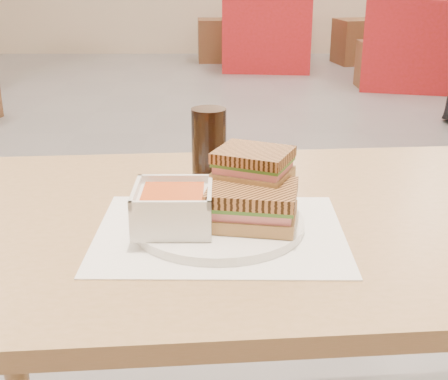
{
  "coord_description": "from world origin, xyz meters",
  "views": [
    {
      "loc": [
        0.01,
        -2.85,
        1.15
      ],
      "look_at": [
        0.01,
        -2.0,
        0.82
      ],
      "focal_mm": 49.0,
      "sensor_mm": 36.0,
      "label": 1
    }
  ],
  "objects_px": {
    "bg_table_2": "(268,30)",
    "bg_chair_1l": "(379,65)",
    "panini_lower": "(252,204)",
    "bg_table_1": "(414,42)",
    "plate": "(218,223)",
    "bg_chair_2r": "(356,42)",
    "main_table": "(274,275)",
    "soup_bowl": "(173,209)",
    "bg_chair_2l": "(217,40)",
    "cola_glass": "(209,145)"
  },
  "relations": [
    {
      "from": "main_table",
      "to": "bg_chair_2l",
      "type": "height_order",
      "value": "main_table"
    },
    {
      "from": "bg_chair_2r",
      "to": "bg_table_1",
      "type": "bearing_deg",
      "value": -78.07
    },
    {
      "from": "bg_table_2",
      "to": "bg_chair_1l",
      "type": "bearing_deg",
      "value": -49.53
    },
    {
      "from": "bg_table_1",
      "to": "bg_chair_1l",
      "type": "distance_m",
      "value": 0.41
    },
    {
      "from": "bg_chair_1l",
      "to": "bg_chair_2l",
      "type": "bearing_deg",
      "value": 133.97
    },
    {
      "from": "soup_bowl",
      "to": "bg_chair_1l",
      "type": "distance_m",
      "value": 5.12
    },
    {
      "from": "panini_lower",
      "to": "cola_glass",
      "type": "xyz_separation_m",
      "value": [
        -0.07,
        0.24,
        0.02
      ]
    },
    {
      "from": "cola_glass",
      "to": "bg_table_1",
      "type": "height_order",
      "value": "cola_glass"
    },
    {
      "from": "soup_bowl",
      "to": "bg_chair_1l",
      "type": "height_order",
      "value": "soup_bowl"
    },
    {
      "from": "main_table",
      "to": "bg_table_1",
      "type": "distance_m",
      "value": 5.18
    },
    {
      "from": "main_table",
      "to": "cola_glass",
      "type": "distance_m",
      "value": 0.27
    },
    {
      "from": "bg_table_2",
      "to": "cola_glass",
      "type": "bearing_deg",
      "value": -95.26
    },
    {
      "from": "main_table",
      "to": "bg_chair_1l",
      "type": "height_order",
      "value": "main_table"
    },
    {
      "from": "panini_lower",
      "to": "cola_glass",
      "type": "distance_m",
      "value": 0.25
    },
    {
      "from": "soup_bowl",
      "to": "cola_glass",
      "type": "xyz_separation_m",
      "value": [
        0.05,
        0.25,
        0.02
      ]
    },
    {
      "from": "panini_lower",
      "to": "bg_table_2",
      "type": "height_order",
      "value": "panini_lower"
    },
    {
      "from": "plate",
      "to": "cola_glass",
      "type": "bearing_deg",
      "value": 94.77
    },
    {
      "from": "soup_bowl",
      "to": "bg_chair_1l",
      "type": "bearing_deg",
      "value": 72.48
    },
    {
      "from": "panini_lower",
      "to": "bg_chair_1l",
      "type": "bearing_deg",
      "value": 73.73
    },
    {
      "from": "bg_chair_1l",
      "to": "bg_chair_2l",
      "type": "xyz_separation_m",
      "value": [
        -1.52,
        1.58,
        0.03
      ]
    },
    {
      "from": "bg_chair_2l",
      "to": "bg_chair_1l",
      "type": "bearing_deg",
      "value": -46.03
    },
    {
      "from": "cola_glass",
      "to": "bg_chair_2r",
      "type": "bearing_deg",
      "value": 75.5
    },
    {
      "from": "bg_chair_1l",
      "to": "soup_bowl",
      "type": "bearing_deg",
      "value": -107.52
    },
    {
      "from": "main_table",
      "to": "bg_chair_2l",
      "type": "distance_m",
      "value": 6.36
    },
    {
      "from": "soup_bowl",
      "to": "bg_chair_1l",
      "type": "relative_size",
      "value": 0.28
    },
    {
      "from": "cola_glass",
      "to": "bg_table_2",
      "type": "relative_size",
      "value": 0.14
    },
    {
      "from": "bg_chair_2r",
      "to": "main_table",
      "type": "bearing_deg",
      "value": -103.14
    },
    {
      "from": "panini_lower",
      "to": "bg_chair_1l",
      "type": "relative_size",
      "value": 0.35
    },
    {
      "from": "bg_table_1",
      "to": "bg_chair_1l",
      "type": "relative_size",
      "value": 2.62
    },
    {
      "from": "plate",
      "to": "bg_chair_2l",
      "type": "relative_size",
      "value": 0.56
    },
    {
      "from": "soup_bowl",
      "to": "bg_table_2",
      "type": "xyz_separation_m",
      "value": [
        0.58,
        5.97,
        -0.39
      ]
    },
    {
      "from": "bg_chair_2l",
      "to": "bg_chair_2r",
      "type": "xyz_separation_m",
      "value": [
        1.59,
        -0.18,
        0.01
      ]
    },
    {
      "from": "plate",
      "to": "bg_chair_2r",
      "type": "relative_size",
      "value": 0.51
    },
    {
      "from": "bg_chair_2l",
      "to": "cola_glass",
      "type": "bearing_deg",
      "value": -89.63
    },
    {
      "from": "bg_table_1",
      "to": "bg_chair_2r",
      "type": "height_order",
      "value": "bg_table_1"
    },
    {
      "from": "plate",
      "to": "bg_table_1",
      "type": "xyz_separation_m",
      "value": [
        1.8,
        4.94,
        -0.36
      ]
    },
    {
      "from": "bg_chair_2l",
      "to": "bg_chair_2r",
      "type": "distance_m",
      "value": 1.6
    },
    {
      "from": "soup_bowl",
      "to": "bg_table_2",
      "type": "distance_m",
      "value": 6.01
    },
    {
      "from": "panini_lower",
      "to": "bg_chair_2l",
      "type": "xyz_separation_m",
      "value": [
        -0.11,
        6.41,
        -0.56
      ]
    },
    {
      "from": "plate",
      "to": "bg_chair_2l",
      "type": "bearing_deg",
      "value": 90.52
    },
    {
      "from": "bg_chair_2l",
      "to": "bg_chair_2r",
      "type": "relative_size",
      "value": 0.92
    },
    {
      "from": "bg_chair_2l",
      "to": "bg_table_2",
      "type": "bearing_deg",
      "value": -38.96
    },
    {
      "from": "main_table",
      "to": "bg_chair_2l",
      "type": "relative_size",
      "value": 2.61
    },
    {
      "from": "soup_bowl",
      "to": "bg_chair_2l",
      "type": "relative_size",
      "value": 0.24
    },
    {
      "from": "soup_bowl",
      "to": "bg_table_2",
      "type": "relative_size",
      "value": 0.12
    },
    {
      "from": "panini_lower",
      "to": "bg_chair_2l",
      "type": "height_order",
      "value": "panini_lower"
    },
    {
      "from": "panini_lower",
      "to": "bg_table_2",
      "type": "xyz_separation_m",
      "value": [
        0.46,
        5.96,
        -0.39
      ]
    },
    {
      "from": "plate",
      "to": "bg_chair_2r",
      "type": "xyz_separation_m",
      "value": [
        1.53,
        6.22,
        -0.51
      ]
    },
    {
      "from": "main_table",
      "to": "panini_lower",
      "type": "distance_m",
      "value": 0.18
    },
    {
      "from": "cola_glass",
      "to": "panini_lower",
      "type": "bearing_deg",
      "value": -73.43
    }
  ]
}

